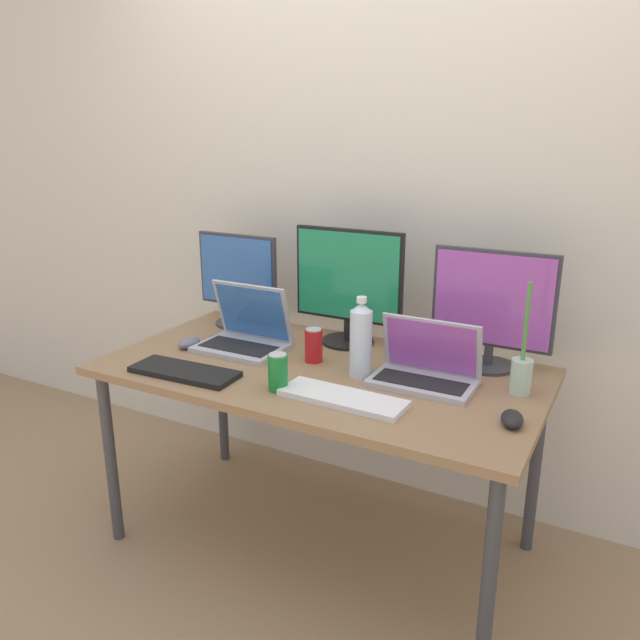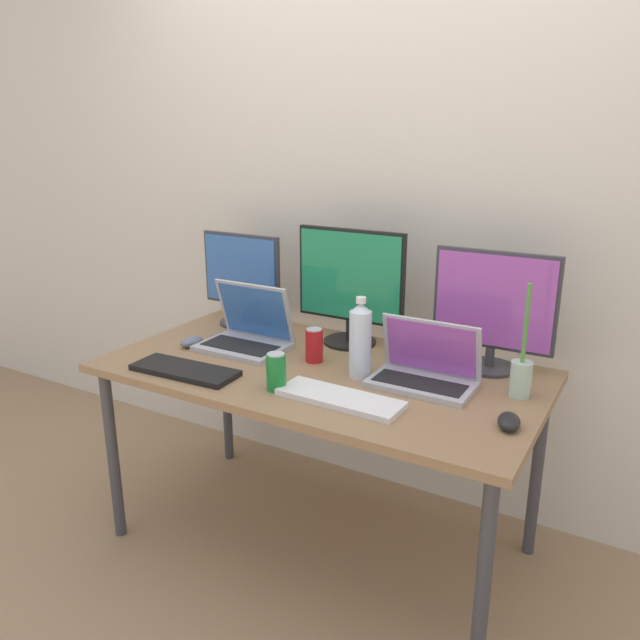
% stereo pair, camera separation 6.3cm
% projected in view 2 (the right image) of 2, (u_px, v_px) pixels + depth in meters
% --- Properties ---
extents(ground_plane, '(16.00, 16.00, 0.00)m').
position_uv_depth(ground_plane, '(320.00, 542.00, 2.46)').
color(ground_plane, '#9E7F5B').
extents(wall_back, '(7.00, 0.08, 2.60)m').
position_uv_depth(wall_back, '(391.00, 196.00, 2.57)').
color(wall_back, silver).
rests_on(wall_back, ground).
extents(work_desk, '(1.57, 0.83, 0.74)m').
position_uv_depth(work_desk, '(320.00, 383.00, 2.26)').
color(work_desk, '#424247').
rests_on(work_desk, ground).
extents(monitor_left, '(0.38, 0.21, 0.40)m').
position_uv_depth(monitor_left, '(242.00, 278.00, 2.70)').
color(monitor_left, '#38383D').
rests_on(monitor_left, work_desk).
extents(monitor_center, '(0.45, 0.21, 0.46)m').
position_uv_depth(monitor_center, '(350.00, 284.00, 2.43)').
color(monitor_center, black).
rests_on(monitor_center, work_desk).
extents(monitor_right, '(0.43, 0.19, 0.43)m').
position_uv_depth(monitor_right, '(494.00, 308.00, 2.17)').
color(monitor_right, '#38383D').
rests_on(monitor_right, work_desk).
extents(laptop_silver, '(0.33, 0.25, 0.25)m').
position_uv_depth(laptop_silver, '(247.00, 333.00, 2.44)').
color(laptop_silver, '#B7B7BC').
rests_on(laptop_silver, work_desk).
extents(laptop_secondary, '(0.34, 0.21, 0.22)m').
position_uv_depth(laptop_secondary, '(425.00, 370.00, 2.09)').
color(laptop_secondary, '#B7B7BC').
rests_on(laptop_secondary, work_desk).
extents(keyboard_main, '(0.41, 0.15, 0.02)m').
position_uv_depth(keyboard_main, '(340.00, 398.00, 1.97)').
color(keyboard_main, white).
rests_on(keyboard_main, work_desk).
extents(keyboard_aux, '(0.40, 0.16, 0.02)m').
position_uv_depth(keyboard_aux, '(185.00, 370.00, 2.20)').
color(keyboard_aux, black).
rests_on(keyboard_aux, work_desk).
extents(mouse_by_keyboard, '(0.07, 0.11, 0.04)m').
position_uv_depth(mouse_by_keyboard, '(192.00, 342.00, 2.46)').
color(mouse_by_keyboard, slate).
rests_on(mouse_by_keyboard, work_desk).
extents(mouse_by_laptop, '(0.09, 0.12, 0.04)m').
position_uv_depth(mouse_by_laptop, '(509.00, 421.00, 1.79)').
color(mouse_by_laptop, black).
rests_on(mouse_by_laptop, work_desk).
extents(water_bottle, '(0.08, 0.08, 0.28)m').
position_uv_depth(water_bottle, '(361.00, 340.00, 2.13)').
color(water_bottle, silver).
rests_on(water_bottle, work_desk).
extents(soda_can_near_keyboard, '(0.07, 0.07, 0.13)m').
position_uv_depth(soda_can_near_keyboard, '(314.00, 345.00, 2.29)').
color(soda_can_near_keyboard, red).
rests_on(soda_can_near_keyboard, work_desk).
extents(soda_can_by_laptop, '(0.07, 0.07, 0.13)m').
position_uv_depth(soda_can_by_laptop, '(276.00, 372.00, 2.04)').
color(soda_can_by_laptop, '#197F33').
rests_on(soda_can_by_laptop, work_desk).
extents(bamboo_vase, '(0.07, 0.07, 0.37)m').
position_uv_depth(bamboo_vase, '(521.00, 375.00, 1.99)').
color(bamboo_vase, '#B2D1B7').
rests_on(bamboo_vase, work_desk).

